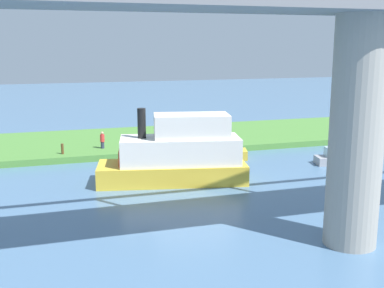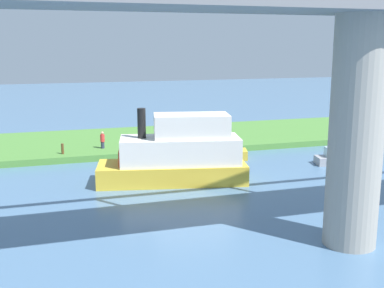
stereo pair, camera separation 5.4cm
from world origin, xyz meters
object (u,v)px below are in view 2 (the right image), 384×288
motorboat_red (340,158)px  person_on_bank (102,140)px  motorboat_white (177,155)px  mooring_post (63,149)px  bridge_pylon (356,134)px  skiff_small (215,152)px

motorboat_red → person_on_bank: bearing=-27.4°
person_on_bank → motorboat_white: 10.29m
motorboat_red → mooring_post: bearing=-20.6°
person_on_bank → motorboat_white: motorboat_white is taller
motorboat_white → mooring_post: bearing=-50.8°
bridge_pylon → mooring_post: size_ratio=12.37×
bridge_pylon → person_on_bank: bearing=-68.7°
mooring_post → motorboat_red: bearing=159.4°
motorboat_white → skiff_small: (-4.59, -5.40, -1.26)m
mooring_post → skiff_small: (-11.46, 3.03, -0.36)m
motorboat_red → skiff_small: (8.34, -4.42, 0.09)m
mooring_post → motorboat_red: size_ratio=0.20×
motorboat_red → motorboat_white: bearing=4.4°
mooring_post → motorboat_white: bearing=129.2°
person_on_bank → bridge_pylon: bearing=111.3°
person_on_bank → mooring_post: person_on_bank is taller
skiff_small → person_on_bank: bearing=-27.0°
skiff_small → bridge_pylon: bearing=90.4°
motorboat_white → motorboat_red: 13.04m
bridge_pylon → person_on_bank: size_ratio=7.24×
bridge_pylon → motorboat_red: (-8.22, -12.88, -4.58)m
person_on_bank → motorboat_white: size_ratio=0.14×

